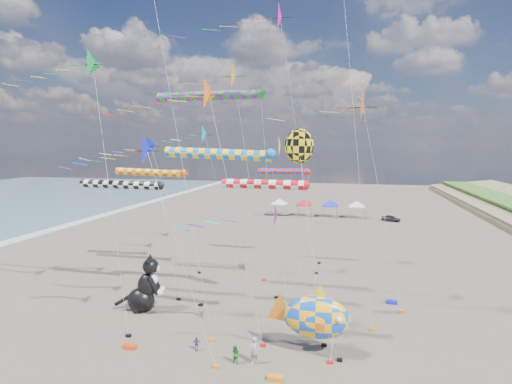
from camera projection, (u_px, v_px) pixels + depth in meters
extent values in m
cone|color=#DF4F13|center=(373.00, 106.00, 31.88)|extent=(2.40, 2.57, 2.65)
cylinder|color=#B2B2B2|center=(388.00, 211.00, 32.53)|extent=(2.98, 0.02, 17.00)
cube|color=black|center=(403.00, 311.00, 33.17)|extent=(0.36, 0.24, 0.20)
cone|color=orange|center=(215.00, 96.00, 26.34)|extent=(1.92, 2.06, 2.12)
cylinder|color=#B2B2B2|center=(240.00, 224.00, 26.96)|extent=(3.27, 0.02, 17.10)
cube|color=black|center=(263.00, 345.00, 27.58)|extent=(0.36, 0.24, 0.20)
cone|color=#0F9138|center=(92.00, 60.00, 27.13)|extent=(2.07, 2.21, 2.28)
cylinder|color=#B2B2B2|center=(111.00, 203.00, 28.05)|extent=(1.94, 0.02, 19.62)
cube|color=black|center=(128.00, 336.00, 28.96)|extent=(0.36, 0.24, 0.20)
cone|color=#F407A6|center=(291.00, 16.00, 40.75)|extent=(2.79, 2.99, 3.08)
cylinder|color=#B2B2B2|center=(304.00, 149.00, 41.97)|extent=(3.07, 0.02, 27.00)
cube|color=black|center=(316.00, 273.00, 43.19)|extent=(0.36, 0.24, 0.20)
cone|color=#0812BF|center=(163.00, 146.00, 33.68)|extent=(1.78, 1.90, 1.96)
cylinder|color=#B2B2B2|center=(182.00, 227.00, 34.12)|extent=(3.18, 0.02, 13.81)
cube|color=black|center=(201.00, 305.00, 34.55)|extent=(0.36, 0.24, 0.20)
cylinder|color=#B2B2B2|center=(359.00, 150.00, 28.67)|extent=(2.76, 0.02, 27.00)
cube|color=black|center=(373.00, 329.00, 29.92)|extent=(0.36, 0.24, 0.20)
cone|color=#1219D9|center=(165.00, 150.00, 24.02)|extent=(1.77, 1.89, 1.95)
cylinder|color=#B2B2B2|center=(191.00, 261.00, 24.46)|extent=(3.10, 0.02, 13.54)
cube|color=black|center=(216.00, 367.00, 24.89)|extent=(0.36, 0.24, 0.20)
cone|color=#6B1288|center=(296.00, 215.00, 25.25)|extent=(1.68, 1.80, 1.86)
cylinder|color=#B2B2B2|center=(318.00, 289.00, 25.47)|extent=(2.94, 0.02, 9.47)
cube|color=black|center=(340.00, 360.00, 25.68)|extent=(0.36, 0.24, 0.20)
cylinder|color=#B2B2B2|center=(194.00, 160.00, 27.05)|extent=(2.37, 0.02, 25.73)
cube|color=black|center=(213.00, 340.00, 28.26)|extent=(0.36, 0.24, 0.20)
cone|color=orange|center=(234.00, 76.00, 39.29)|extent=(2.48, 2.65, 2.73)
cylinder|color=#B2B2B2|center=(249.00, 180.00, 40.14)|extent=(3.10, 0.02, 20.68)
cube|color=black|center=(264.00, 280.00, 40.98)|extent=(0.36, 0.24, 0.20)
cone|color=#0F90C4|center=(224.00, 134.00, 40.19)|extent=(1.87, 2.00, 2.06)
cylinder|color=#B2B2B2|center=(233.00, 208.00, 40.87)|extent=(1.71, 0.02, 14.95)
cube|color=black|center=(241.00, 278.00, 41.53)|extent=(0.36, 0.24, 0.20)
cylinder|color=red|center=(262.00, 184.00, 27.28)|extent=(5.80, 0.66, 0.66)
sphere|color=red|center=(305.00, 185.00, 26.62)|extent=(0.69, 0.69, 0.69)
cylinder|color=#B2B2B2|center=(315.00, 267.00, 27.10)|extent=(1.52, 0.02, 11.20)
cube|color=black|center=(324.00, 345.00, 27.57)|extent=(0.36, 0.24, 0.20)
cylinder|color=blue|center=(218.00, 154.00, 32.84)|extent=(8.93, 0.87, 0.87)
sphere|color=blue|center=(271.00, 154.00, 31.83)|extent=(0.91, 0.91, 0.91)
cylinder|color=#B2B2B2|center=(280.00, 235.00, 32.42)|extent=(1.52, 0.02, 13.15)
cube|color=black|center=(288.00, 312.00, 33.00)|extent=(0.36, 0.24, 0.20)
cylinder|color=red|center=(283.00, 171.00, 46.65)|extent=(5.83, 0.69, 0.69)
sphere|color=red|center=(308.00, 172.00, 45.99)|extent=(0.72, 0.72, 0.72)
cylinder|color=#B2B2B2|center=(313.00, 218.00, 46.45)|extent=(1.52, 0.02, 10.82)
cube|color=black|center=(319.00, 263.00, 46.89)|extent=(0.36, 0.24, 0.20)
cylinder|color=black|center=(120.00, 185.00, 35.85)|extent=(7.82, 0.75, 0.75)
sphere|color=black|center=(160.00, 186.00, 34.96)|extent=(0.78, 0.78, 0.78)
cylinder|color=#B2B2B2|center=(169.00, 244.00, 35.39)|extent=(1.52, 0.02, 10.34)
cube|color=black|center=(178.00, 299.00, 35.81)|extent=(0.36, 0.24, 0.20)
cylinder|color=#DF4A12|center=(151.00, 172.00, 43.34)|extent=(7.92, 0.79, 0.79)
sphere|color=#DF4A12|center=(185.00, 173.00, 42.44)|extent=(0.83, 0.83, 0.83)
cylinder|color=#B2B2B2|center=(192.00, 224.00, 42.91)|extent=(1.52, 0.02, 10.92)
cube|color=black|center=(200.00, 272.00, 43.36)|extent=(0.36, 0.24, 0.20)
cylinder|color=#198D2A|center=(208.00, 96.00, 35.62)|extent=(9.64, 0.87, 0.87)
sphere|color=#198D2A|center=(261.00, 94.00, 34.53)|extent=(0.91, 0.91, 0.91)
cylinder|color=#B2B2B2|center=(269.00, 199.00, 35.41)|extent=(1.52, 0.02, 18.24)
cube|color=black|center=(276.00, 297.00, 36.29)|extent=(0.36, 0.24, 0.20)
ellipsoid|color=yellow|center=(299.00, 146.00, 30.16)|extent=(2.20, 0.40, 2.64)
cone|color=yellow|center=(280.00, 146.00, 30.50)|extent=(0.12, 1.80, 1.80)
cylinder|color=#B2B2B2|center=(310.00, 239.00, 29.76)|extent=(2.03, 2.03, 13.80)
cube|color=black|center=(321.00, 333.00, 29.36)|extent=(0.36, 0.24, 0.20)
ellipsoid|color=blue|center=(316.00, 317.00, 26.34)|extent=(4.63, 2.44, 2.94)
cone|color=orange|center=(278.00, 314.00, 26.92)|extent=(2.15, 0.46, 2.15)
cone|color=yellow|center=(320.00, 296.00, 26.12)|extent=(1.56, 0.35, 1.57)
cylinder|color=#B2B2B2|center=(332.00, 345.00, 25.78)|extent=(0.22, 1.04, 2.07)
cube|color=red|center=(330.00, 362.00, 25.43)|extent=(0.36, 0.24, 0.20)
imported|color=#919298|center=(255.00, 351.00, 25.32)|extent=(0.75, 0.66, 1.73)
imported|color=#1B862B|center=(235.00, 355.00, 25.28)|extent=(0.75, 0.69, 1.25)
imported|color=#263BA1|center=(196.00, 344.00, 26.99)|extent=(0.62, 0.44, 0.97)
cube|color=black|center=(280.00, 316.00, 32.13)|extent=(0.90, 0.44, 0.30)
cube|color=#1318C3|center=(392.00, 302.00, 35.03)|extent=(0.90, 0.44, 0.30)
cube|color=orange|center=(275.00, 378.00, 23.57)|extent=(0.90, 0.44, 0.30)
cube|color=red|center=(130.00, 347.00, 27.26)|extent=(0.90, 0.44, 0.30)
cube|color=silver|center=(279.00, 204.00, 79.57)|extent=(3.00, 3.00, 0.15)
pyramid|color=silver|center=(279.00, 199.00, 79.44)|extent=(4.20, 4.20, 1.00)
cylinder|color=#999999|center=(272.00, 210.00, 78.74)|extent=(0.08, 0.08, 2.20)
cylinder|color=#999999|center=(285.00, 211.00, 78.15)|extent=(0.08, 0.08, 2.20)
cylinder|color=#999999|center=(274.00, 208.00, 81.25)|extent=(0.08, 0.08, 2.20)
cylinder|color=#999999|center=(287.00, 209.00, 80.66)|extent=(0.08, 0.08, 2.20)
cube|color=red|center=(304.00, 205.00, 78.43)|extent=(3.00, 3.00, 0.15)
pyramid|color=red|center=(304.00, 199.00, 78.31)|extent=(4.20, 4.20, 1.00)
cylinder|color=#999999|center=(297.00, 211.00, 77.60)|extent=(0.08, 0.08, 2.20)
cylinder|color=#999999|center=(310.00, 212.00, 77.01)|extent=(0.08, 0.08, 2.20)
cylinder|color=#999999|center=(299.00, 209.00, 80.12)|extent=(0.08, 0.08, 2.20)
cylinder|color=#999999|center=(312.00, 210.00, 79.52)|extent=(0.08, 0.08, 2.20)
cube|color=#162FDF|center=(330.00, 206.00, 77.29)|extent=(3.00, 3.00, 0.15)
pyramid|color=#162FDF|center=(330.00, 200.00, 77.17)|extent=(4.20, 4.20, 1.00)
cylinder|color=#999999|center=(323.00, 212.00, 76.47)|extent=(0.08, 0.08, 2.20)
cylinder|color=#999999|center=(337.00, 213.00, 75.87)|extent=(0.08, 0.08, 2.20)
cylinder|color=#999999|center=(324.00, 210.00, 78.98)|extent=(0.08, 0.08, 2.20)
cylinder|color=#999999|center=(337.00, 211.00, 78.39)|extent=(0.08, 0.08, 2.20)
cube|color=silver|center=(357.00, 206.00, 76.16)|extent=(3.00, 3.00, 0.15)
pyramid|color=silver|center=(357.00, 201.00, 76.03)|extent=(4.20, 4.20, 1.00)
cylinder|color=#999999|center=(350.00, 213.00, 75.33)|extent=(0.08, 0.08, 2.20)
cylinder|color=#999999|center=(364.00, 214.00, 74.74)|extent=(0.08, 0.08, 2.20)
cylinder|color=#999999|center=(350.00, 211.00, 77.84)|extent=(0.08, 0.08, 2.20)
cylinder|color=#999999|center=(363.00, 212.00, 77.25)|extent=(0.08, 0.08, 2.20)
imported|color=#26262D|center=(391.00, 218.00, 73.03)|extent=(3.58, 2.58, 1.13)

